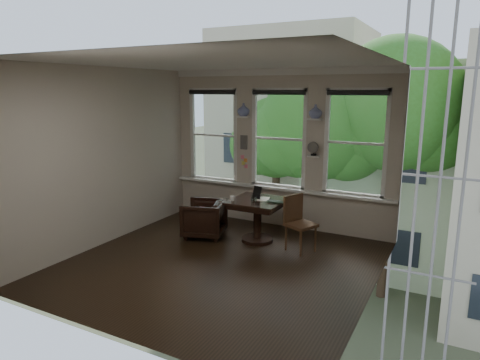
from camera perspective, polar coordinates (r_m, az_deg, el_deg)
The scene contains 25 objects.
ground at distance 6.70m, azimuth -2.55°, elevation -11.07°, with size 4.50×4.50×0.00m, color black.
ceiling at distance 6.18m, azimuth -2.81°, elevation 15.46°, with size 4.50×4.50×0.00m, color silver.
wall_back at distance 8.26m, azimuth 5.26°, elevation 4.12°, with size 4.50×4.50×0.00m, color #BDB0A1.
wall_front at distance 4.52m, azimuth -17.27°, elevation -2.96°, with size 4.50×4.50×0.00m, color #BDB0A1.
wall_left at distance 7.65m, azimuth -17.40°, elevation 2.98°, with size 4.50×4.50×0.00m, color #BDB0A1.
wall_right at distance 5.50m, azimuth 17.98°, elevation -0.39°, with size 4.50×4.50×0.00m, color #BDB0A1.
window_left at distance 8.89m, azimuth -3.42°, elevation 6.00°, with size 1.10×0.12×1.90m, color white, non-canonical shape.
window_center at distance 8.24m, azimuth 5.29°, elevation 5.50°, with size 1.10×0.12×1.90m, color white, non-canonical shape.
window_right at distance 7.80m, azimuth 15.20°, elevation 4.77°, with size 1.10×0.12×1.90m, color white, non-canonical shape.
shelf_left at distance 8.42m, azimuth 0.47°, elevation 8.42°, with size 0.26×0.16×0.03m, color white.
shelf_right at distance 7.86m, azimuth 9.99°, elevation 7.98°, with size 0.26×0.16×0.03m, color white.
intercom at distance 8.49m, azimuth 0.55°, elevation 5.06°, with size 0.14×0.06×0.28m, color #59544F.
sticky_notes at distance 8.54m, azimuth 0.57°, elevation 2.73°, with size 0.16×0.01×0.24m, color pink, non-canonical shape.
desk_fan at distance 7.90m, azimuth 9.80°, elevation 3.85°, with size 0.20×0.20×0.24m, color #59544F, non-canonical shape.
vase_left at distance 8.41m, azimuth 0.47°, elevation 9.36°, with size 0.24×0.24×0.25m, color silver.
vase_right at distance 7.85m, azimuth 10.03°, elevation 9.00°, with size 0.24×0.24×0.25m, color silver.
table at distance 7.52m, azimuth 2.34°, elevation -5.42°, with size 0.90×0.90×0.75m, color black, non-canonical shape.
armchair_left at distance 7.80m, azimuth -4.83°, elevation -5.15°, with size 0.71×0.73×0.66m, color black.
cushion_red at distance 7.76m, azimuth -4.84°, elevation -4.32°, with size 0.45×0.45×0.06m, color maroon.
side_chair_right at distance 7.11m, azimuth 8.14°, elevation -5.87°, with size 0.42×0.42×0.92m, color #442618, non-canonical shape.
laptop at distance 7.20m, azimuth 4.76°, elevation -3.03°, with size 0.34×0.22×0.03m, color black.
mug at distance 7.34m, azimuth -1.00°, elevation -2.47°, with size 0.09×0.09×0.09m, color white.
drinking_glass at distance 7.26m, azimuth 1.85°, elevation -2.63°, with size 0.11×0.11×0.09m, color white.
tablet at distance 7.48m, azimuth 2.29°, elevation -1.67°, with size 0.16×0.02×0.22m, color black.
papers at distance 7.48m, azimuth 3.03°, elevation -2.53°, with size 0.22×0.30×0.00m, color silver.
Camera 1 is at (3.13, -5.32, 2.62)m, focal length 32.00 mm.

